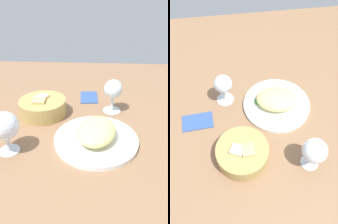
% 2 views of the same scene
% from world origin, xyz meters
% --- Properties ---
extents(ground_plane, '(1.40, 1.40, 0.02)m').
position_xyz_m(ground_plane, '(0.00, 0.00, -0.01)').
color(ground_plane, '#886446').
extents(plate, '(0.25, 0.25, 0.01)m').
position_xyz_m(plate, '(-0.10, -0.05, 0.01)').
color(plate, white).
rests_on(plate, ground_plane).
extents(omelette, '(0.17, 0.14, 0.05)m').
position_xyz_m(omelette, '(-0.10, -0.05, 0.04)').
color(omelette, '#E8DA82').
rests_on(omelette, plate).
extents(lettuce_garnish, '(0.04, 0.04, 0.02)m').
position_xyz_m(lettuce_garnish, '(-0.04, -0.07, 0.02)').
color(lettuce_garnish, '#3F843B').
rests_on(lettuce_garnish, plate).
extents(bread_basket, '(0.17, 0.17, 0.07)m').
position_xyz_m(bread_basket, '(0.05, 0.14, 0.03)').
color(bread_basket, tan).
rests_on(bread_basket, ground_plane).
extents(wine_glass_near, '(0.07, 0.07, 0.12)m').
position_xyz_m(wine_glass_near, '(0.10, -0.11, 0.08)').
color(wine_glass_near, silver).
rests_on(wine_glass_near, ground_plane).
extents(wine_glass_far, '(0.08, 0.08, 0.12)m').
position_xyz_m(wine_glass_far, '(-0.16, 0.19, 0.08)').
color(wine_glass_far, silver).
rests_on(wine_glass_far, ground_plane).
extents(folded_napkin, '(0.11, 0.08, 0.01)m').
position_xyz_m(folded_napkin, '(0.20, -0.02, 0.00)').
color(folded_napkin, '#304F92').
rests_on(folded_napkin, ground_plane).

